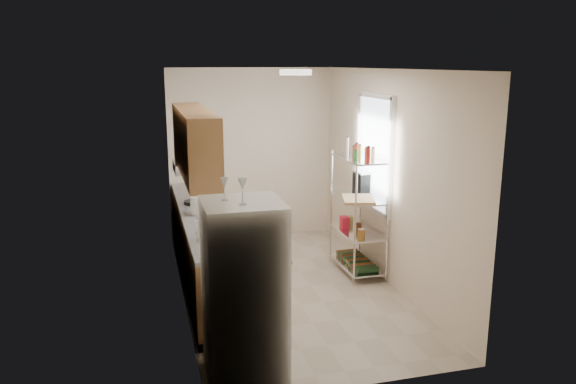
{
  "coord_description": "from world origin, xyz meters",
  "views": [
    {
      "loc": [
        -1.64,
        -6.16,
        2.67
      ],
      "look_at": [
        0.06,
        0.25,
        1.14
      ],
      "focal_mm": 35.0,
      "sensor_mm": 36.0,
      "label": 1
    }
  ],
  "objects_px": {
    "rice_cooker": "(201,205)",
    "cutting_board": "(358,199)",
    "frying_pan_large": "(194,202)",
    "espresso_machine": "(362,182)",
    "refrigerator": "(244,293)"
  },
  "relations": [
    {
      "from": "rice_cooker",
      "to": "frying_pan_large",
      "type": "distance_m",
      "value": 0.5
    },
    {
      "from": "refrigerator",
      "to": "frying_pan_large",
      "type": "distance_m",
      "value": 2.72
    },
    {
      "from": "cutting_board",
      "to": "espresso_machine",
      "type": "xyz_separation_m",
      "value": [
        0.22,
        0.45,
        0.12
      ]
    },
    {
      "from": "refrigerator",
      "to": "espresso_machine",
      "type": "relative_size",
      "value": 5.97
    },
    {
      "from": "frying_pan_large",
      "to": "cutting_board",
      "type": "distance_m",
      "value": 2.1
    },
    {
      "from": "frying_pan_large",
      "to": "rice_cooker",
      "type": "bearing_deg",
      "value": -98.31
    },
    {
      "from": "refrigerator",
      "to": "espresso_machine",
      "type": "xyz_separation_m",
      "value": [
        2.01,
        2.37,
        0.35
      ]
    },
    {
      "from": "rice_cooker",
      "to": "cutting_board",
      "type": "relative_size",
      "value": 0.53
    },
    {
      "from": "frying_pan_large",
      "to": "espresso_machine",
      "type": "distance_m",
      "value": 2.2
    },
    {
      "from": "refrigerator",
      "to": "espresso_machine",
      "type": "distance_m",
      "value": 3.13
    },
    {
      "from": "rice_cooker",
      "to": "refrigerator",
      "type": "bearing_deg",
      "value": -87.31
    },
    {
      "from": "rice_cooker",
      "to": "frying_pan_large",
      "type": "relative_size",
      "value": 1.04
    },
    {
      "from": "frying_pan_large",
      "to": "espresso_machine",
      "type": "bearing_deg",
      "value": -22.75
    },
    {
      "from": "refrigerator",
      "to": "rice_cooker",
      "type": "distance_m",
      "value": 2.24
    },
    {
      "from": "rice_cooker",
      "to": "cutting_board",
      "type": "distance_m",
      "value": 1.92
    }
  ]
}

